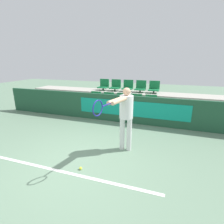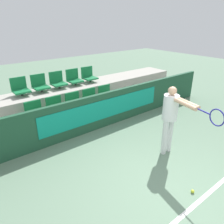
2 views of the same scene
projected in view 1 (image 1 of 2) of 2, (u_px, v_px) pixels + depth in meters
The scene contains 17 objects.
ground_plane at pixel (76, 163), 4.09m from camera, with size 30.00×30.00×0.00m, color slate.
court_baseline at pixel (67, 173), 3.74m from camera, with size 4.06×0.08×0.01m.
barrier_wall at pixel (117, 108), 6.74m from camera, with size 10.11×0.14×1.06m.
bleacher_tier_front at pixel (120, 112), 7.38m from camera, with size 9.71×1.05×0.45m.
bleacher_tier_middle at pixel (127, 101), 8.27m from camera, with size 9.71×1.05×0.90m.
stadium_chair_0 at pixel (95, 99), 7.75m from camera, with size 0.46×0.44×0.53m.
stadium_chair_1 at pixel (108, 100), 7.56m from camera, with size 0.46×0.44×0.53m.
stadium_chair_2 at pixel (121, 101), 7.37m from camera, with size 0.46×0.44×0.53m.
stadium_chair_3 at pixel (136, 102), 7.18m from camera, with size 0.46×0.44×0.53m.
stadium_chair_4 at pixel (151, 103), 6.99m from camera, with size 0.46×0.44×0.53m.
stadium_chair_5 at pixel (104, 86), 8.57m from camera, with size 0.46×0.44×0.53m.
stadium_chair_6 at pixel (115, 86), 8.38m from camera, with size 0.46×0.44×0.53m.
stadium_chair_7 at pixel (128, 87), 8.19m from camera, with size 0.46×0.44×0.53m.
stadium_chair_8 at pixel (141, 87), 8.00m from camera, with size 0.46×0.44×0.53m.
stadium_chair_9 at pixel (154, 88), 7.81m from camera, with size 0.46×0.44×0.53m.
tennis_player at pixel (125, 113), 4.38m from camera, with size 0.48×1.51×1.68m.
tennis_ball at pixel (81, 168), 3.84m from camera, with size 0.07×0.07×0.07m.
Camera 1 is at (1.97, -3.10, 2.33)m, focal length 28.00 mm.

